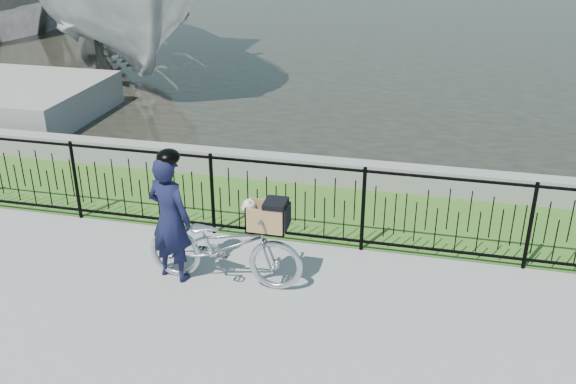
# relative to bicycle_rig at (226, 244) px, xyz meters

# --- Properties ---
(ground) EXTENTS (120.00, 120.00, 0.00)m
(ground) POSITION_rel_bicycle_rig_xyz_m (0.45, -0.48, -0.50)
(ground) COLOR gray
(ground) RESTS_ON ground
(grass_strip) EXTENTS (60.00, 2.00, 0.01)m
(grass_strip) POSITION_rel_bicycle_rig_xyz_m (0.45, 2.12, -0.50)
(grass_strip) COLOR #39651F
(grass_strip) RESTS_ON ground
(quay_wall) EXTENTS (60.00, 0.30, 0.40)m
(quay_wall) POSITION_rel_bicycle_rig_xyz_m (0.45, 3.12, -0.30)
(quay_wall) COLOR gray
(quay_wall) RESTS_ON ground
(fence) EXTENTS (14.00, 0.06, 1.15)m
(fence) POSITION_rel_bicycle_rig_xyz_m (0.45, 1.12, 0.07)
(fence) COLOR black
(fence) RESTS_ON ground
(bicycle_rig) EXTENTS (1.86, 0.65, 1.14)m
(bicycle_rig) POSITION_rel_bicycle_rig_xyz_m (0.00, 0.00, 0.00)
(bicycle_rig) COLOR #B2B5BE
(bicycle_rig) RESTS_ON ground
(cyclist) EXTENTS (0.65, 0.52, 1.62)m
(cyclist) POSITION_rel_bicycle_rig_xyz_m (-0.65, -0.03, 0.30)
(cyclist) COLOR black
(cyclist) RESTS_ON ground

